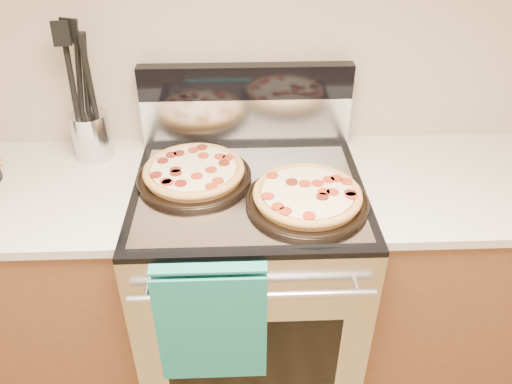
{
  "coord_description": "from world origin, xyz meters",
  "views": [
    {
      "loc": [
        -0.03,
        0.29,
        1.84
      ],
      "look_at": [
        0.02,
        1.55,
        0.97
      ],
      "focal_mm": 35.0,
      "sensor_mm": 36.0,
      "label": 1
    }
  ],
  "objects_px": {
    "pepperoni_pizza_back": "(194,173)",
    "range_body": "(250,288)",
    "pepperoni_pizza_front": "(307,197)",
    "utensil_crock": "(92,135)"
  },
  "relations": [
    {
      "from": "pepperoni_pizza_back",
      "to": "range_body",
      "type": "bearing_deg",
      "value": -13.52
    },
    {
      "from": "range_body",
      "to": "pepperoni_pizza_front",
      "type": "relative_size",
      "value": 2.4
    },
    {
      "from": "range_body",
      "to": "pepperoni_pizza_back",
      "type": "distance_m",
      "value": 0.53
    },
    {
      "from": "range_body",
      "to": "pepperoni_pizza_back",
      "type": "bearing_deg",
      "value": 166.48
    },
    {
      "from": "pepperoni_pizza_back",
      "to": "pepperoni_pizza_front",
      "type": "height_order",
      "value": "same"
    },
    {
      "from": "pepperoni_pizza_front",
      "to": "pepperoni_pizza_back",
      "type": "bearing_deg",
      "value": 156.85
    },
    {
      "from": "range_body",
      "to": "pepperoni_pizza_back",
      "type": "xyz_separation_m",
      "value": [
        -0.18,
        0.04,
        0.5
      ]
    },
    {
      "from": "range_body",
      "to": "pepperoni_pizza_back",
      "type": "height_order",
      "value": "pepperoni_pizza_back"
    },
    {
      "from": "utensil_crock",
      "to": "pepperoni_pizza_back",
      "type": "bearing_deg",
      "value": -27.74
    },
    {
      "from": "pepperoni_pizza_back",
      "to": "utensil_crock",
      "type": "height_order",
      "value": "utensil_crock"
    }
  ]
}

